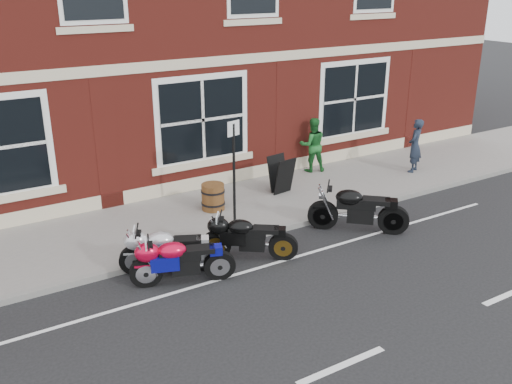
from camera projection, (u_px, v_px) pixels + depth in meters
ground at (241, 279)px, 10.81m from camera, size 80.00×80.00×0.00m
sidewalk at (176, 222)px, 13.19m from camera, size 30.00×3.00×0.12m
kerb at (207, 248)px, 11.93m from camera, size 30.00×0.16×0.12m
moto_sport_red at (180, 258)px, 10.52m from camera, size 1.89×0.78×0.88m
moto_sport_black at (248, 236)px, 11.46m from camera, size 1.63×1.25×0.87m
moto_sport_silver at (168, 248)px, 10.91m from camera, size 1.84×0.96×0.89m
moto_naked_black at (356, 207)px, 12.66m from camera, size 1.76×1.60×1.01m
pedestrian_left at (415, 146)px, 16.12m from camera, size 0.66×0.59×1.53m
pedestrian_right at (312, 145)px, 16.17m from camera, size 0.91×0.82×1.55m
a_board_sign at (281, 175)px, 14.65m from camera, size 0.63×0.47×0.96m
barrel_planter at (213, 197)px, 13.63m from camera, size 0.57×0.57×0.64m
parking_sign at (234, 165)px, 12.58m from camera, size 0.33×0.10×2.35m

